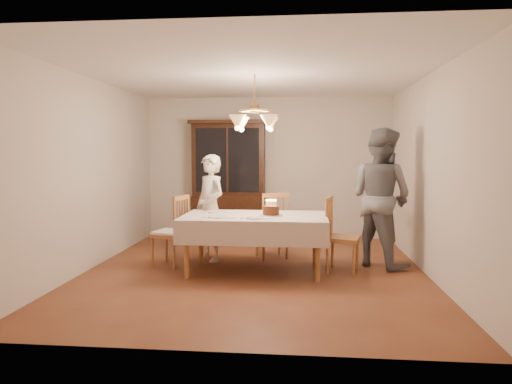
# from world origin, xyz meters

# --- Properties ---
(ground) EXTENTS (5.00, 5.00, 0.00)m
(ground) POSITION_xyz_m (0.00, 0.00, 0.00)
(ground) COLOR #5F2F1B
(ground) RESTS_ON ground
(room_shell) EXTENTS (5.00, 5.00, 5.00)m
(room_shell) POSITION_xyz_m (0.00, 0.00, 1.58)
(room_shell) COLOR white
(room_shell) RESTS_ON ground
(dining_table) EXTENTS (1.90, 1.10, 0.76)m
(dining_table) POSITION_xyz_m (0.00, 0.00, 0.68)
(dining_table) COLOR #995A2C
(dining_table) RESTS_ON ground
(china_hutch) EXTENTS (1.38, 0.54, 2.16)m
(china_hutch) POSITION_xyz_m (-0.69, 2.25, 1.04)
(china_hutch) COLOR black
(china_hutch) RESTS_ON ground
(chair_far_side) EXTENTS (0.56, 0.55, 1.00)m
(chair_far_side) POSITION_xyz_m (0.18, 0.80, 0.44)
(chair_far_side) COLOR #995A2C
(chair_far_side) RESTS_ON ground
(chair_left_end) EXTENTS (0.52, 0.53, 1.00)m
(chair_left_end) POSITION_xyz_m (-1.20, 0.17, 0.45)
(chair_left_end) COLOR #995A2C
(chair_left_end) RESTS_ON ground
(chair_right_end) EXTENTS (0.52, 0.53, 1.00)m
(chair_right_end) POSITION_xyz_m (1.16, 0.09, 0.44)
(chair_right_end) COLOR #995A2C
(chair_right_end) RESTS_ON ground
(elderly_woman) EXTENTS (0.67, 0.67, 1.56)m
(elderly_woman) POSITION_xyz_m (-0.71, 0.56, 0.78)
(elderly_woman) COLOR beige
(elderly_woman) RESTS_ON ground
(adult_in_grey) EXTENTS (1.17, 1.18, 1.92)m
(adult_in_grey) POSITION_xyz_m (1.72, 0.49, 0.96)
(adult_in_grey) COLOR slate
(adult_in_grey) RESTS_ON ground
(birthday_cake) EXTENTS (0.30, 0.30, 0.21)m
(birthday_cake) POSITION_xyz_m (0.22, -0.04, 0.82)
(birthday_cake) COLOR white
(birthday_cake) RESTS_ON dining_table
(place_setting_near_left) EXTENTS (0.42, 0.27, 0.02)m
(place_setting_near_left) POSITION_xyz_m (-0.43, -0.24, 0.77)
(place_setting_near_left) COLOR white
(place_setting_near_left) RESTS_ON dining_table
(place_setting_near_right) EXTENTS (0.38, 0.23, 0.02)m
(place_setting_near_right) POSITION_xyz_m (0.04, -0.31, 0.77)
(place_setting_near_right) COLOR white
(place_setting_near_right) RESTS_ON dining_table
(place_setting_far_left) EXTENTS (0.40, 0.25, 0.02)m
(place_setting_far_left) POSITION_xyz_m (-0.54, 0.22, 0.77)
(place_setting_far_left) COLOR white
(place_setting_far_left) RESTS_ON dining_table
(chandelier) EXTENTS (0.62, 0.62, 0.73)m
(chandelier) POSITION_xyz_m (-0.00, -0.00, 1.98)
(chandelier) COLOR #BF8C3F
(chandelier) RESTS_ON ground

